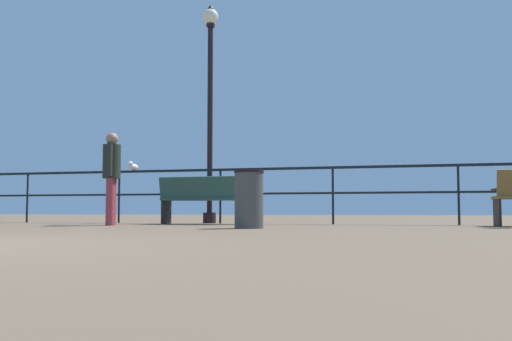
# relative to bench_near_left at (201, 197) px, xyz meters

# --- Properties ---
(pier_railing) EXTENTS (18.21, 0.05, 1.11)m
(pier_railing) POSITION_rel_bench_near_left_xyz_m (0.14, 0.69, 0.30)
(pier_railing) COLOR black
(pier_railing) RESTS_ON ground_plane
(bench_near_left) EXTENTS (1.63, 0.61, 0.90)m
(bench_near_left) POSITION_rel_bench_near_left_xyz_m (0.00, 0.00, 0.00)
(bench_near_left) COLOR #274C41
(bench_near_left) RESTS_ON ground_plane
(lamppost_center) EXTENTS (0.33, 0.33, 4.64)m
(lamppost_center) POSITION_rel_bench_near_left_xyz_m (-0.19, 0.98, 2.18)
(lamppost_center) COLOR black
(lamppost_center) RESTS_ON ground_plane
(person_by_bench) EXTENTS (0.32, 0.51, 1.65)m
(person_by_bench) POSITION_rel_bench_near_left_xyz_m (-1.25, -1.19, 0.42)
(person_by_bench) COLOR #963339
(person_by_bench) RESTS_ON ground_plane
(seagull_on_rail) EXTENTS (0.19, 0.40, 0.19)m
(seagull_on_rail) POSITION_rel_bench_near_left_xyz_m (-1.80, 0.66, 0.67)
(seagull_on_rail) COLOR white
(seagull_on_rail) RESTS_ON pier_railing
(trash_bin) EXTENTS (0.45, 0.45, 0.86)m
(trash_bin) POSITION_rel_bench_near_left_xyz_m (1.58, -2.15, -0.09)
(trash_bin) COLOR #414241
(trash_bin) RESTS_ON ground_plane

